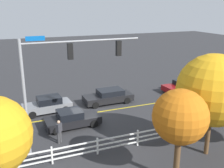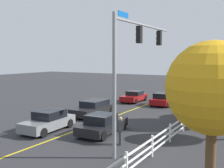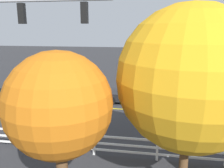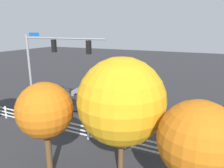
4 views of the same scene
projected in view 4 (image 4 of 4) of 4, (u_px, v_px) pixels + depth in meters
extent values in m
plane|color=#2D2D30|center=(109.00, 107.00, 21.61)|extent=(120.00, 120.00, 0.00)
cube|color=gold|center=(147.00, 113.00, 19.95)|extent=(28.00, 0.16, 0.01)
cylinder|color=gray|center=(30.00, 77.00, 18.53)|extent=(0.20, 0.20, 7.40)
cylinder|color=gray|center=(62.00, 38.00, 16.10)|extent=(7.56, 0.12, 0.12)
cube|color=#0C59B2|center=(34.00, 34.00, 17.21)|extent=(1.10, 0.03, 0.28)
cube|color=black|center=(54.00, 46.00, 16.61)|extent=(0.32, 0.28, 1.00)
sphere|color=red|center=(55.00, 42.00, 16.66)|extent=(0.17, 0.17, 0.17)
sphere|color=orange|center=(55.00, 46.00, 16.74)|extent=(0.17, 0.17, 0.17)
sphere|color=#148C19|center=(55.00, 50.00, 16.82)|extent=(0.17, 0.17, 0.17)
cube|color=black|center=(89.00, 47.00, 15.26)|extent=(0.32, 0.28, 1.00)
sphere|color=red|center=(90.00, 43.00, 15.31)|extent=(0.17, 0.17, 0.17)
sphere|color=orange|center=(90.00, 47.00, 15.40)|extent=(0.17, 0.17, 0.17)
sphere|color=#148C19|center=(90.00, 51.00, 15.48)|extent=(0.17, 0.17, 0.17)
cylinder|color=black|center=(212.00, 125.00, 16.73)|extent=(0.65, 0.24, 0.64)
cylinder|color=black|center=(212.00, 135.00, 15.19)|extent=(0.65, 0.24, 0.64)
cube|color=black|center=(84.00, 106.00, 20.45)|extent=(4.35, 2.04, 0.58)
cube|color=black|center=(82.00, 100.00, 20.39)|extent=(1.91, 1.74, 0.57)
cylinder|color=black|center=(101.00, 107.00, 20.73)|extent=(0.65, 0.25, 0.64)
cylinder|color=black|center=(93.00, 113.00, 19.19)|extent=(0.65, 0.25, 0.64)
cylinder|color=black|center=(76.00, 103.00, 21.81)|extent=(0.65, 0.25, 0.64)
cylinder|color=black|center=(66.00, 108.00, 20.28)|extent=(0.65, 0.25, 0.64)
cube|color=black|center=(140.00, 100.00, 21.94)|extent=(4.79, 1.96, 0.62)
cube|color=black|center=(142.00, 95.00, 21.70)|extent=(2.44, 1.75, 0.52)
cylinder|color=black|center=(122.00, 103.00, 21.87)|extent=(0.64, 0.23, 0.64)
cylinder|color=black|center=(128.00, 98.00, 23.45)|extent=(0.64, 0.23, 0.64)
cylinder|color=black|center=(153.00, 107.00, 20.55)|extent=(0.64, 0.23, 0.64)
cylinder|color=black|center=(157.00, 102.00, 22.13)|extent=(0.64, 0.23, 0.64)
cube|color=slate|center=(91.00, 93.00, 24.25)|extent=(4.31, 2.01, 0.65)
cube|color=black|center=(92.00, 89.00, 24.02)|extent=(2.12, 1.71, 0.58)
cylinder|color=black|center=(77.00, 96.00, 24.09)|extent=(0.65, 0.26, 0.64)
cylinder|color=black|center=(84.00, 92.00, 25.57)|extent=(0.65, 0.26, 0.64)
cylinder|color=black|center=(99.00, 99.00, 23.04)|extent=(0.65, 0.26, 0.64)
cylinder|color=black|center=(105.00, 95.00, 24.53)|extent=(0.65, 0.26, 0.64)
cylinder|color=black|center=(218.00, 116.00, 18.36)|extent=(0.65, 0.24, 0.64)
cylinder|color=black|center=(217.00, 110.00, 19.85)|extent=(0.65, 0.24, 0.64)
cylinder|color=#3F3F42|center=(58.00, 112.00, 19.19)|extent=(0.16, 0.16, 0.85)
cylinder|color=#3F3F42|center=(56.00, 112.00, 19.15)|extent=(0.16, 0.16, 0.85)
cube|color=#333338|center=(56.00, 104.00, 18.99)|extent=(0.47, 0.45, 0.62)
sphere|color=tan|center=(56.00, 100.00, 18.88)|extent=(0.22, 0.22, 0.22)
cube|color=white|center=(223.00, 164.00, 11.44)|extent=(0.10, 0.10, 1.15)
cube|color=white|center=(169.00, 151.00, 12.64)|extent=(0.10, 0.10, 1.15)
cube|color=white|center=(125.00, 141.00, 13.84)|extent=(0.10, 0.10, 1.15)
cube|color=white|center=(88.00, 132.00, 15.04)|extent=(0.10, 0.10, 1.15)
cube|color=white|center=(57.00, 124.00, 16.24)|extent=(0.10, 0.10, 1.15)
cube|color=white|center=(29.00, 118.00, 17.44)|extent=(0.10, 0.10, 1.15)
cube|color=white|center=(6.00, 112.00, 18.64)|extent=(0.10, 0.10, 1.15)
cube|color=white|center=(106.00, 131.00, 14.34)|extent=(26.00, 0.06, 0.09)
cube|color=white|center=(106.00, 136.00, 14.43)|extent=(26.00, 0.06, 0.09)
cube|color=white|center=(106.00, 140.00, 14.51)|extent=(26.00, 0.06, 0.09)
cylinder|color=brown|center=(49.00, 153.00, 11.13)|extent=(0.33, 0.33, 2.73)
sphere|color=#C66614|center=(45.00, 110.00, 10.51)|extent=(2.87, 2.87, 2.87)
cylinder|color=brown|center=(121.00, 154.00, 11.09)|extent=(0.29, 0.29, 2.64)
sphere|color=gold|center=(121.00, 101.00, 10.34)|extent=(4.45, 4.45, 4.45)
sphere|color=#C66614|center=(198.00, 140.00, 7.83)|extent=(3.11, 3.11, 3.11)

